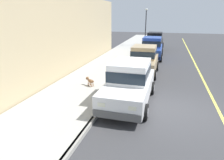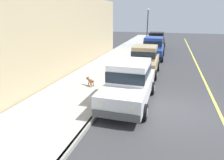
% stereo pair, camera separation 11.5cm
% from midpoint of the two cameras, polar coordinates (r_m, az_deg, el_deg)
% --- Properties ---
extents(ground_plane, '(80.00, 80.00, 0.00)m').
position_cam_midpoint_polar(ground_plane, '(9.14, 17.94, -8.18)').
color(ground_plane, '#38383A').
extents(curb, '(0.16, 64.00, 0.14)m').
position_cam_midpoint_polar(curb, '(9.44, -1.84, -5.93)').
color(curb, gray).
rests_on(curb, ground).
extents(sidewalk, '(3.60, 64.00, 0.14)m').
position_cam_midpoint_polar(sidewalk, '(10.08, -11.70, -4.73)').
color(sidewalk, '#A8A59E').
rests_on(sidewalk, ground).
extents(lane_centre_line, '(0.12, 57.60, 0.01)m').
position_cam_midpoint_polar(lane_centre_line, '(9.38, 27.82, -8.74)').
color(lane_centre_line, '#E0D64C').
rests_on(lane_centre_line, ground).
extents(car_white_sedan, '(2.08, 4.62, 1.92)m').
position_cam_midpoint_polar(car_white_sedan, '(9.18, 4.58, -0.59)').
color(car_white_sedan, white).
rests_on(car_white_sedan, ground).
extents(car_tan_hatchback, '(1.97, 3.81, 1.88)m').
position_cam_midpoint_polar(car_tan_hatchback, '(13.94, 8.56, 5.62)').
color(car_tan_hatchback, tan).
rests_on(car_tan_hatchback, ground).
extents(car_blue_sedan, '(2.08, 4.62, 1.92)m').
position_cam_midpoint_polar(car_blue_sedan, '(19.31, 10.86, 8.88)').
color(car_blue_sedan, '#28479E').
rests_on(car_blue_sedan, ground).
extents(car_black_sedan, '(2.04, 4.60, 1.92)m').
position_cam_midpoint_polar(car_black_sedan, '(24.57, 11.68, 10.69)').
color(car_black_sedan, black).
rests_on(car_black_sedan, ground).
extents(dog_brown, '(0.66, 0.47, 0.49)m').
position_cam_midpoint_polar(dog_brown, '(11.21, -6.51, -0.19)').
color(dog_brown, brown).
rests_on(dog_brown, sidewalk).
extents(street_lamp, '(0.36, 0.36, 4.42)m').
position_cam_midpoint_polar(street_lamp, '(26.52, 9.30, 15.49)').
color(street_lamp, '#2D2D33').
rests_on(street_lamp, sidewalk).
extents(building_facade, '(0.50, 20.00, 5.15)m').
position_cam_midpoint_polar(building_facade, '(13.94, -12.72, 12.05)').
color(building_facade, tan).
rests_on(building_facade, ground).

